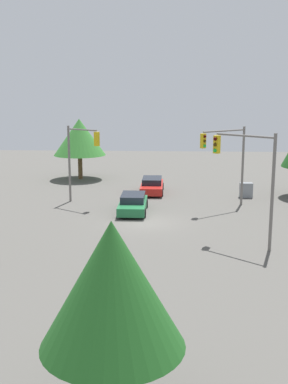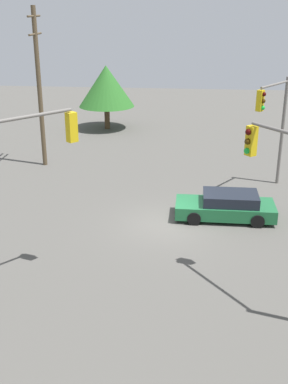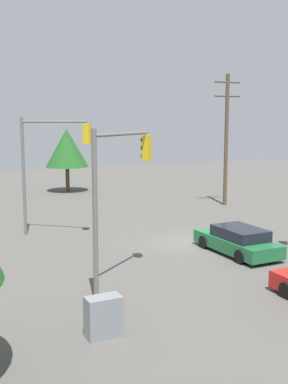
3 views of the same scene
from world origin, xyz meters
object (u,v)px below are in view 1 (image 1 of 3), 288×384
Objects in this scene: traffic_signal_aux at (227,153)px; traffic_signal_cross at (80,151)px; sedan_green at (133,203)px; sedan_red at (152,186)px; electrical_cabinet at (246,190)px; traffic_signal_main at (249,169)px.

traffic_signal_cross is at bearing -41.86° from traffic_signal_aux.
sedan_green is 0.77× the size of traffic_signal_aux.
electrical_cabinet is at bearing 168.51° from sedan_red.
sedan_green is 10.99m from traffic_signal_main.
traffic_signal_cross is 1.00× the size of traffic_signal_aux.
sedan_red is 0.79× the size of traffic_signal_aux.
traffic_signal_main reaches higher than traffic_signal_aux.
traffic_signal_cross is 11.27m from traffic_signal_aux.
traffic_signal_aux is at bearing -165.70° from sedan_green.
traffic_signal_main is 1.07× the size of traffic_signal_cross.
traffic_signal_main is (7.11, -7.45, 3.83)m from sedan_green.
traffic_signal_main reaches higher than sedan_green.
traffic_signal_main is 13.62m from electrical_cabinet.
traffic_signal_aux is (6.96, 1.77, 3.59)m from sedan_green.
traffic_signal_aux reaches higher than traffic_signal_cross.
traffic_signal_aux is at bearing 137.66° from sedan_red.
sedan_red is at bearing -80.23° from traffic_signal_aux.
sedan_red is 0.79× the size of traffic_signal_cross.
sedan_green is 0.72× the size of traffic_signal_main.
traffic_signal_aux is (5.82, -5.31, 3.60)m from sedan_red.
traffic_signal_aux is at bearing -119.85° from electrical_cabinet.
sedan_red is 0.74× the size of traffic_signal_main.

